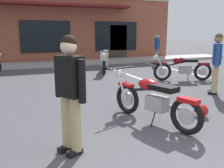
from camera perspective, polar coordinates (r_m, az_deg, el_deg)
name	(u,v)px	position (r m, az deg, el deg)	size (l,w,h in m)	color
ground_plane	(96,103)	(6.04, -3.73, -4.47)	(80.00, 80.00, 0.00)	#47474C
sidewalk_kerb	(50,64)	(13.25, -14.23, 4.54)	(22.00, 1.80, 0.14)	#A8A59E
brick_storefront_building	(39,28)	(17.03, -16.52, 12.36)	(15.68, 6.84, 3.90)	brown
painted_stall_lines	(64,77)	(9.74, -11.13, 1.70)	(10.24, 4.80, 0.01)	silver
motorcycle_foreground_classic	(153,99)	(4.74, 9.44, -3.45)	(0.98, 2.05, 0.98)	black
motorcycle_red_sportbike	(182,68)	(9.06, 15.95, 3.64)	(2.01, 1.08, 0.98)	black
motorcycle_silver_naked	(105,60)	(10.57, -1.67, 5.59)	(1.14, 1.98, 0.98)	black
person_in_shorts_foreground	(157,47)	(13.20, 10.40, 8.53)	(0.38, 0.59, 1.68)	black
person_by_back_row	(70,88)	(3.43, -9.72, -0.98)	(0.39, 0.58, 1.68)	black
person_near_building	(217,60)	(7.35, 23.07, 5.12)	(0.48, 0.51, 1.68)	black
helmet_on_pavement	(202,111)	(5.39, 20.06, -5.81)	(0.26, 0.26, 0.26)	#B71414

